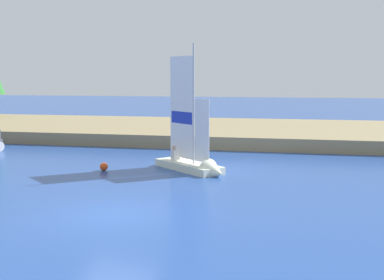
{
  "coord_description": "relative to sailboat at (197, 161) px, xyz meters",
  "views": [
    {
      "loc": [
        5.87,
        -14.98,
        4.47
      ],
      "look_at": [
        0.29,
        10.37,
        1.2
      ],
      "focal_mm": 46.42,
      "sensor_mm": 36.0,
      "label": 1
    }
  ],
  "objects": [
    {
      "name": "shore_bank",
      "position": [
        -1.11,
        14.44,
        -0.09
      ],
      "size": [
        80.0,
        14.56,
        0.83
      ],
      "primitive_type": "cube",
      "color": "#897A56",
      "rests_on": "ground"
    },
    {
      "name": "ground_plane",
      "position": [
        -1.11,
        -7.8,
        -0.51
      ],
      "size": [
        200.0,
        200.0,
        0.0
      ],
      "primitive_type": "plane",
      "color": "#234793"
    },
    {
      "name": "sailboat",
      "position": [
        0.0,
        0.0,
        0.0
      ],
      "size": [
        4.24,
        3.89,
        6.49
      ],
      "rotation": [
        0.0,
        0.0,
        -0.71
      ],
      "color": "silver",
      "rests_on": "ground"
    },
    {
      "name": "channel_buoy",
      "position": [
        -4.48,
        -0.65,
        -0.31
      ],
      "size": [
        0.39,
        0.39,
        0.39
      ],
      "primitive_type": "sphere",
      "color": "#E54C19",
      "rests_on": "ground"
    }
  ]
}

